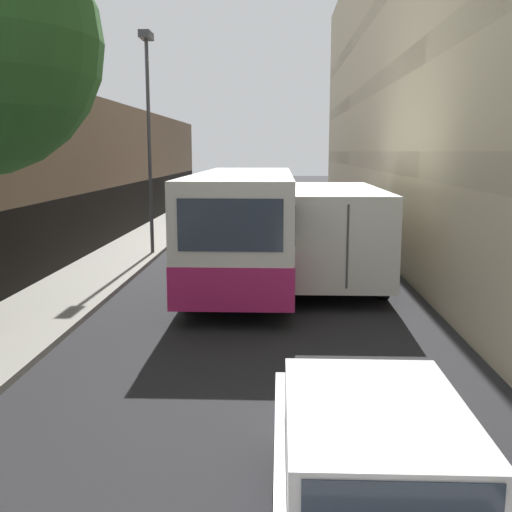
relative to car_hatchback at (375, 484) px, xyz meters
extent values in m
plane|color=#232326|center=(-1.43, 9.72, -0.73)|extent=(150.00, 150.00, 0.00)
cube|color=gray|center=(-6.16, 9.72, -0.66)|extent=(2.34, 60.00, 0.13)
cube|color=beige|center=(3.94, 9.72, 5.73)|extent=(2.40, 60.00, 12.92)
cube|color=#333D47|center=(3.28, 9.72, 2.50)|extent=(1.08, 60.00, 0.70)
cube|color=#333D47|center=(3.28, 9.72, 5.34)|extent=(1.08, 60.00, 0.70)
cube|color=silver|center=(0.00, -0.02, -0.13)|extent=(1.76, 4.13, 0.72)
cube|color=silver|center=(0.00, 0.08, 0.46)|extent=(1.55, 2.27, 0.47)
cube|color=#2D3847|center=(0.00, -1.05, 0.48)|extent=(1.37, 0.03, 0.35)
cylinder|color=black|center=(-0.81, 1.22, -0.43)|extent=(0.16, 0.60, 0.60)
cylinder|color=black|center=(0.81, 1.22, -0.43)|extent=(0.16, 0.60, 0.60)
cube|color=silver|center=(-1.80, 11.54, 0.99)|extent=(2.52, 9.68, 2.58)
cube|color=#B21E5B|center=(-1.80, 11.54, 0.15)|extent=(2.54, 9.70, 0.90)
cube|color=#2D3847|center=(-1.80, 11.54, 1.38)|extent=(2.55, 8.91, 0.83)
cube|color=#2D3847|center=(-1.80, 6.69, 1.44)|extent=(2.06, 0.04, 1.03)
cylinder|color=black|center=(-2.91, 14.54, -0.23)|extent=(0.24, 1.00, 1.00)
cylinder|color=black|center=(-0.69, 14.54, -0.23)|extent=(0.24, 1.00, 1.00)
cylinder|color=black|center=(-2.91, 8.54, -0.23)|extent=(0.24, 1.00, 1.00)
cylinder|color=black|center=(-0.69, 8.54, -0.23)|extent=(0.24, 1.00, 1.00)
cube|color=silver|center=(0.66, 15.57, 0.60)|extent=(2.25, 2.39, 1.85)
cube|color=silver|center=(0.66, 11.31, 0.78)|extent=(2.35, 6.13, 2.20)
cube|color=#4C4C4C|center=(0.66, 8.24, 0.78)|extent=(0.05, 0.02, 1.87)
cylinder|color=black|center=(-0.40, 15.57, -0.25)|extent=(0.22, 0.96, 0.96)
cylinder|color=black|center=(1.71, 15.57, -0.25)|extent=(0.22, 0.96, 0.96)
cylinder|color=black|center=(-0.40, 9.63, -0.25)|extent=(0.22, 0.96, 0.96)
cylinder|color=black|center=(1.71, 9.63, -0.25)|extent=(0.22, 0.96, 0.96)
cube|color=#BCBCC1|center=(-3.60, 23.72, 0.35)|extent=(1.85, 4.21, 1.65)
cube|color=#2D3847|center=(-3.60, 25.51, 0.64)|extent=(1.48, 0.04, 0.58)
cylinder|color=black|center=(-4.43, 24.94, -0.41)|extent=(0.16, 0.64, 0.64)
cylinder|color=black|center=(-2.76, 24.94, -0.41)|extent=(0.16, 0.64, 0.64)
cylinder|color=black|center=(-4.43, 22.50, -0.41)|extent=(0.16, 0.64, 0.64)
cylinder|color=black|center=(-2.76, 22.50, -0.41)|extent=(0.16, 0.64, 0.64)
cylinder|color=#38383D|center=(-5.24, 15.50, 2.93)|extent=(0.12, 0.12, 7.07)
cube|color=#38383D|center=(-5.24, 15.50, 6.59)|extent=(0.36, 0.80, 0.24)
camera|label=1|loc=(-0.85, -4.81, 2.85)|focal=42.00mm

